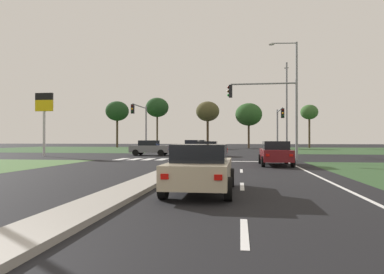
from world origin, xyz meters
name	(u,v)px	position (x,y,z in m)	size (l,w,h in m)	color
ground_plane	(204,157)	(0.00, 30.00, 0.00)	(200.00, 200.00, 0.00)	black
grass_verge_far_left	(75,149)	(-25.50, 54.50, 0.00)	(35.00, 35.00, 0.01)	#2D4C28
grass_verge_far_right	(382,150)	(25.50, 54.50, 0.00)	(35.00, 35.00, 0.01)	#2D4C28
median_island_near	(157,177)	(0.00, 11.00, 0.07)	(1.20, 22.00, 0.14)	gray
median_island_far	(219,149)	(0.00, 55.00, 0.07)	(1.20, 36.00, 0.14)	#ADA89E
lane_dash_near	(244,232)	(3.50, 3.11, 0.01)	(0.14, 2.00, 0.01)	silver
lane_dash_second	(242,186)	(3.50, 9.11, 0.01)	(0.14, 2.00, 0.01)	silver
lane_dash_third	(241,171)	(3.50, 15.11, 0.01)	(0.14, 2.00, 0.01)	silver
edge_line_right	(323,179)	(6.85, 12.00, 0.01)	(0.14, 24.00, 0.01)	silver
stop_bar_near	(245,161)	(3.80, 23.00, 0.01)	(6.40, 0.50, 0.01)	silver
crosswalk_bar_near	(122,159)	(-6.40, 24.80, 0.01)	(0.70, 2.80, 0.01)	silver
crosswalk_bar_second	(135,159)	(-5.25, 24.80, 0.01)	(0.70, 2.80, 0.01)	silver
crosswalk_bar_third	(149,159)	(-4.10, 24.80, 0.01)	(0.70, 2.80, 0.01)	silver
crosswalk_bar_fourth	(162,159)	(-2.95, 24.80, 0.01)	(0.70, 2.80, 0.01)	silver
crosswalk_bar_fifth	(176,159)	(-1.80, 24.80, 0.01)	(0.70, 2.80, 0.01)	silver
car_blue_near	(192,146)	(-2.31, 38.27, 0.81)	(1.96, 4.54, 1.60)	navy
car_beige_second	(201,168)	(2.23, 7.55, 0.76)	(1.98, 4.35, 1.49)	#BCAD8E
car_maroon_third	(275,153)	(5.66, 19.38, 0.79)	(1.95, 4.59, 1.54)	maroon
car_red_fourth	(206,149)	(0.08, 30.77, 0.76)	(4.35, 2.07, 1.47)	#A31919
car_teal_fifth	(199,146)	(-2.25, 44.88, 0.81)	(2.06, 4.29, 1.58)	#19565B
car_grey_sixth	(150,148)	(-5.82, 31.74, 0.80)	(4.15, 2.00, 1.56)	slate
traffic_signal_far_right	(279,122)	(7.60, 34.61, 3.51)	(0.32, 5.17, 5.02)	gray
traffic_signal_far_left	(141,120)	(-7.60, 34.57, 3.91)	(0.32, 5.51, 5.60)	gray
traffic_signal_near_right	(271,105)	(5.77, 23.40, 4.22)	(5.23, 0.32, 6.11)	gray
street_lamp_second	(294,93)	(8.50, 30.21, 5.99)	(2.71, 0.47, 10.81)	gray
street_lamp_third	(287,103)	(8.72, 37.35, 5.78)	(0.61, 2.28, 10.44)	gray
fuel_price_totem	(44,110)	(-15.71, 28.56, 4.57)	(1.80, 0.24, 6.25)	silver
treeline_near	(117,111)	(-22.29, 66.78, 7.65)	(4.88, 4.88, 9.78)	#423323
treeline_second	(157,108)	(-13.03, 64.37, 8.09)	(4.57, 4.57, 10.08)	#423323
treeline_third	(208,112)	(-3.13, 67.27, 7.39)	(4.79, 4.79, 9.49)	#423323
treeline_fourth	(249,115)	(5.11, 64.00, 6.48)	(5.11, 5.11, 8.68)	#423323
treeline_fifth	(309,113)	(17.00, 67.34, 6.99)	(3.41, 3.41, 8.55)	#423323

